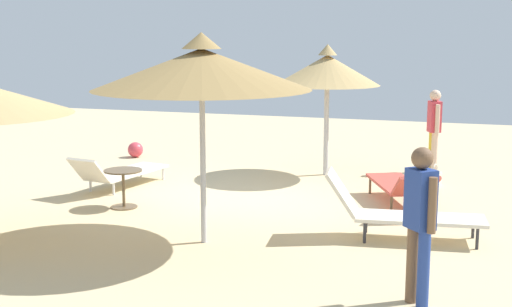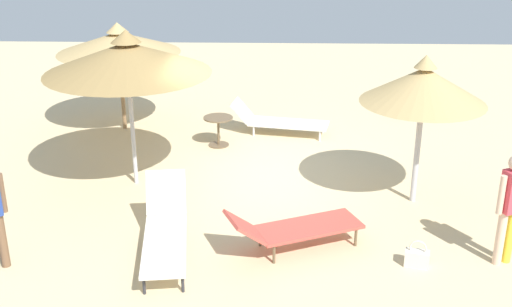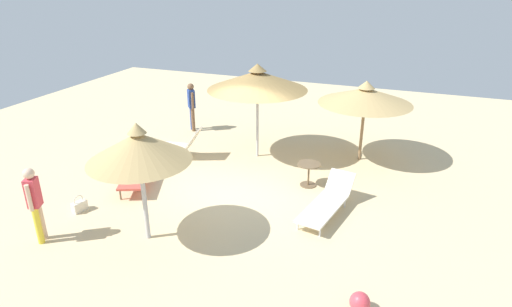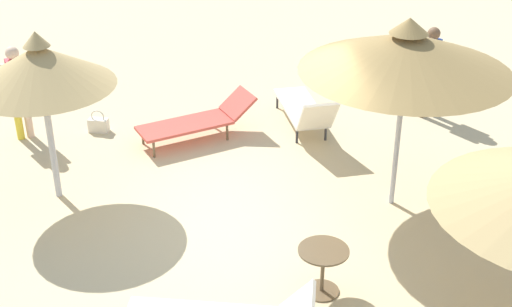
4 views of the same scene
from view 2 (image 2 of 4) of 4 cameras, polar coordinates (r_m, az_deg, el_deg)
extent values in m
cube|color=beige|center=(12.41, -0.94, -2.45)|extent=(24.00, 24.00, 0.10)
cylinder|color=olive|center=(15.04, -11.69, 5.88)|extent=(0.09, 0.09, 2.06)
cone|color=tan|center=(14.80, -11.98, 9.52)|extent=(2.72, 2.72, 0.46)
cone|color=tan|center=(14.74, -12.08, 10.77)|extent=(0.49, 0.49, 0.22)
cylinder|color=#B2B2B7|center=(11.99, -10.83, 2.78)|extent=(0.08, 0.08, 2.44)
cone|color=#997A47|center=(11.66, -11.24, 8.25)|extent=(2.96, 2.96, 0.55)
cone|color=#997A47|center=(11.58, -11.37, 10.06)|extent=(0.53, 0.53, 0.22)
cylinder|color=#B2B2B7|center=(11.46, 14.01, 0.75)|extent=(0.10, 0.10, 2.12)
cone|color=tan|center=(11.13, 14.50, 5.83)|extent=(2.10, 2.10, 0.60)
cone|color=tan|center=(11.03, 14.70, 7.82)|extent=(0.38, 0.38, 0.22)
cube|color=silver|center=(14.60, 2.87, 2.65)|extent=(1.86, 0.96, 0.05)
cylinder|color=silver|center=(14.80, 5.88, 2.26)|extent=(0.04, 0.04, 0.23)
cylinder|color=silver|center=(14.30, 5.62, 1.55)|extent=(0.04, 0.04, 0.23)
cylinder|color=silver|center=(15.02, 0.23, 2.68)|extent=(0.04, 0.04, 0.23)
cylinder|color=silver|center=(14.53, -0.21, 1.99)|extent=(0.04, 0.04, 0.23)
cube|color=silver|center=(14.72, -1.25, 3.81)|extent=(0.53, 0.71, 0.45)
cube|color=#CC4C3F|center=(10.01, 4.61, -6.44)|extent=(1.75, 1.24, 0.05)
cylinder|color=brown|center=(10.59, 7.28, -5.95)|extent=(0.04, 0.04, 0.30)
cylinder|color=brown|center=(10.18, 8.74, -7.26)|extent=(0.04, 0.04, 0.30)
cylinder|color=brown|center=(10.07, 0.37, -7.34)|extent=(0.04, 0.04, 0.30)
cylinder|color=brown|center=(9.63, 1.59, -8.81)|extent=(0.04, 0.04, 0.30)
cube|color=#CC4C3F|center=(9.55, -1.00, -6.50)|extent=(0.69, 0.78, 0.39)
cube|color=silver|center=(9.62, -8.02, -7.91)|extent=(0.84, 1.85, 0.05)
cylinder|color=#2D2D33|center=(9.06, -6.44, -11.17)|extent=(0.04, 0.04, 0.30)
cylinder|color=#2D2D33|center=(9.09, -9.80, -11.25)|extent=(0.04, 0.04, 0.30)
cylinder|color=#2D2D33|center=(10.35, -6.37, -6.65)|extent=(0.04, 0.04, 0.30)
cylinder|color=#2D2D33|center=(10.37, -9.27, -6.73)|extent=(0.04, 0.04, 0.30)
cube|color=silver|center=(10.44, -7.90, -3.39)|extent=(0.67, 0.52, 0.63)
cylinder|color=beige|center=(10.13, 20.62, -6.97)|extent=(0.13, 0.13, 0.84)
cylinder|color=yellow|center=(10.23, 21.34, -6.77)|extent=(0.13, 0.13, 0.84)
cube|color=#D83F4C|center=(9.86, 21.56, -3.10)|extent=(0.33, 0.31, 0.63)
cylinder|color=beige|center=(9.75, 20.73, -3.41)|extent=(0.09, 0.09, 0.58)
cylinder|color=brown|center=(10.11, -21.37, -7.09)|extent=(0.13, 0.13, 0.85)
cylinder|color=brown|center=(9.83, -21.40, -3.24)|extent=(0.09, 0.09, 0.59)
cube|color=beige|center=(9.86, 13.93, -8.93)|extent=(0.38, 0.25, 0.25)
torus|color=beige|center=(9.77, 14.02, -8.05)|extent=(0.25, 0.08, 0.25)
cylinder|color=brown|center=(13.83, -3.34, 3.14)|extent=(0.63, 0.63, 0.02)
cylinder|color=brown|center=(13.94, -3.31, 1.90)|extent=(0.05, 0.05, 0.61)
cylinder|color=brown|center=(14.04, -3.28, 0.77)|extent=(0.44, 0.44, 0.02)
sphere|color=#D83F4C|center=(16.11, 12.53, 3.71)|extent=(0.35, 0.35, 0.35)
camera|label=1|loc=(13.74, -54.25, 3.82)|focal=49.64mm
camera|label=3|loc=(17.91, 34.16, 19.29)|focal=30.35mm
camera|label=4|loc=(20.07, 2.46, 23.92)|focal=50.27mm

